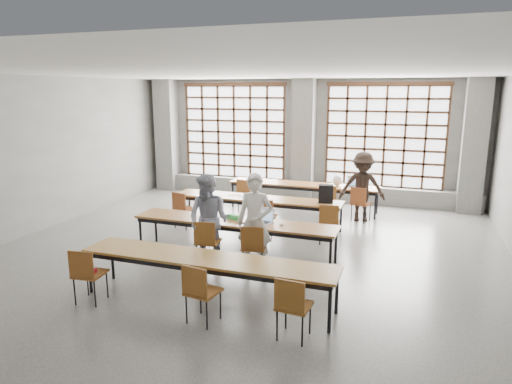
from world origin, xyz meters
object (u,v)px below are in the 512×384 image
plastic_bag (337,180)px  red_pouch (90,271)px  desk_row_c (234,224)px  chair_mid_centre (265,214)px  student_male (255,223)px  phone (241,222)px  chair_back_left (246,192)px  laptop_back (355,184)px  chair_near_mid (200,288)px  chair_mid_left (183,206)px  chair_front_left (207,238)px  chair_near_left (86,270)px  mouse (281,225)px  green_box (233,217)px  laptop_front (264,219)px  student_female (209,220)px  desk_row_b (257,200)px  desk_row_d (207,261)px  chair_front_right (253,244)px  desk_row_a (303,186)px  chair_back_mid (329,198)px  chair_back_right (360,201)px  chair_mid_right (329,220)px  backpack (326,194)px  student_back (362,187)px  chair_near_right (292,302)px

plastic_bag → red_pouch: (-2.69, -6.44, -0.37)m
desk_row_c → chair_mid_centre: 1.35m
student_male → phone: 0.60m
chair_back_left → laptop_back: bearing=15.0°
chair_near_mid → laptop_back: 6.70m
chair_mid_left → chair_front_left: (1.54, -1.96, 0.00)m
chair_front_left → chair_near_left: bearing=-118.4°
chair_mid_left → laptop_back: bearing=36.4°
chair_near_mid → mouse: size_ratio=8.98×
chair_near_mid → green_box: chair_near_mid is taller
laptop_front → plastic_bag: bearing=78.5°
student_female → desk_row_b: bearing=95.1°
desk_row_b → desk_row_d: 3.96m
chair_front_right → chair_back_left: bearing=112.3°
chair_front_right → red_pouch: 2.73m
desk_row_a → student_male: size_ratio=2.26×
chair_back_mid → laptop_front: 3.22m
plastic_bag → chair_back_left: bearing=-163.6°
desk_row_a → green_box: (-0.49, -3.80, 0.11)m
student_male → laptop_front: size_ratio=4.32×
plastic_bag → laptop_back: bearing=7.6°
desk_row_c → chair_back_right: bearing=58.3°
desk_row_a → chair_back_left: chair_back_left is taller
desk_row_a → chair_back_right: chair_back_right is taller
chair_mid_right → student_male: student_male is taller
backpack → laptop_front: bearing=-124.5°
chair_mid_centre → chair_near_left: same height
chair_mid_centre → laptop_front: (0.37, -1.22, 0.25)m
student_male → student_female: 0.90m
desk_row_a → chair_back_left: (-1.41, -0.63, -0.13)m
student_male → mouse: 0.61m
student_back → desk_row_a: bearing=152.6°
chair_front_left → chair_near_right: (2.13, -1.96, 0.00)m
chair_back_left → chair_near_mid: (1.50, -5.84, 0.00)m
chair_front_left → mouse: chair_front_left is taller
chair_mid_centre → laptop_front: laptop_front is taller
chair_near_left → phone: (1.53, 2.49, 0.20)m
chair_mid_left → student_male: size_ratio=0.50×
chair_near_mid → phone: chair_near_mid is taller
chair_back_left → chair_back_right: (2.99, 0.00, 0.00)m
desk_row_d → chair_back_mid: (0.90, 5.21, -0.13)m
chair_back_left → red_pouch: chair_back_left is taller
chair_back_left → laptop_front: size_ratio=2.15×
desk_row_d → chair_near_left: (-1.69, -0.63, -0.13)m
desk_row_d → plastic_bag: 5.98m
chair_mid_right → chair_near_left: size_ratio=1.00×
chair_mid_left → laptop_front: laptop_front is taller
desk_row_b → backpack: 1.62m
chair_near_mid → chair_front_right: bearing=87.5°
chair_near_left → plastic_bag: (2.69, 6.52, 0.34)m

